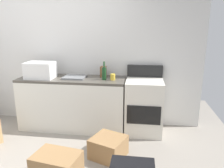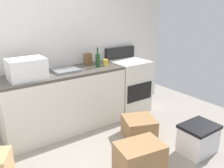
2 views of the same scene
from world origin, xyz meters
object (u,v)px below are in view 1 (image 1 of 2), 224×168
(cardboard_box_medium, at_px, (108,147))
(wine_bottle, at_px, (104,73))
(coffee_mug, at_px, (113,77))
(knife_block, at_px, (103,72))
(stove_oven, at_px, (144,105))
(microwave, at_px, (40,70))
(cardboard_box_small, at_px, (57,168))

(cardboard_box_medium, bearing_deg, wine_bottle, 103.32)
(coffee_mug, xyz_separation_m, knife_block, (-0.19, 0.21, 0.04))
(stove_oven, xyz_separation_m, microwave, (-1.74, -0.08, 0.57))
(cardboard_box_small, bearing_deg, cardboard_box_medium, 48.88)
(stove_oven, distance_m, wine_bottle, 0.86)
(stove_oven, xyz_separation_m, cardboard_box_medium, (-0.47, -0.84, -0.32))
(microwave, xyz_separation_m, cardboard_box_medium, (1.26, -0.76, -0.89))
(coffee_mug, relative_size, cardboard_box_small, 0.19)
(coffee_mug, bearing_deg, wine_bottle, -179.19)
(knife_block, distance_m, cardboard_box_small, 1.80)
(coffee_mug, bearing_deg, stove_oven, 5.79)
(stove_oven, relative_size, coffee_mug, 11.00)
(knife_block, xyz_separation_m, cardboard_box_small, (-0.27, -1.58, -0.82))
(wine_bottle, height_order, cardboard_box_small, wine_bottle)
(microwave, distance_m, knife_block, 1.05)
(stove_oven, distance_m, coffee_mug, 0.71)
(wine_bottle, bearing_deg, cardboard_box_medium, -76.68)
(wine_bottle, bearing_deg, coffee_mug, 0.81)
(microwave, xyz_separation_m, knife_block, (1.03, 0.24, -0.05))
(microwave, distance_m, cardboard_box_small, 1.76)
(coffee_mug, distance_m, cardboard_box_medium, 1.13)
(coffee_mug, bearing_deg, knife_block, 132.37)
(microwave, height_order, wine_bottle, wine_bottle)
(microwave, bearing_deg, knife_block, 13.01)
(knife_block, xyz_separation_m, cardboard_box_medium, (0.24, -1.00, -0.85))
(stove_oven, bearing_deg, coffee_mug, -174.21)
(cardboard_box_medium, height_order, cardboard_box_small, cardboard_box_small)
(cardboard_box_small, bearing_deg, coffee_mug, 71.28)
(knife_block, bearing_deg, cardboard_box_small, -99.75)
(stove_oven, distance_m, cardboard_box_small, 1.75)
(stove_oven, xyz_separation_m, cardboard_box_small, (-0.98, -1.42, -0.29))
(wine_bottle, height_order, coffee_mug, wine_bottle)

